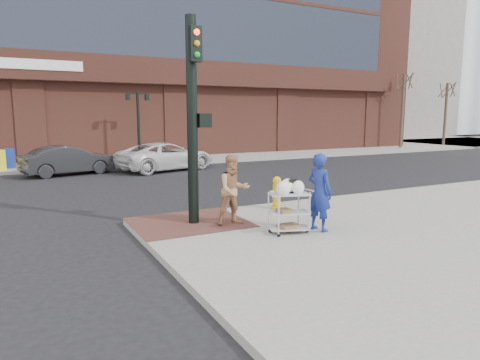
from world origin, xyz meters
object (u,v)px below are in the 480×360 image
traffic_signal_pole (193,115)px  fire_hydrant (277,192)px  sedan_dark (69,160)px  minivan_white (166,156)px  pedestrian_tan (234,190)px  lamp_post (138,119)px  utility_cart (289,209)px  woman_blue (320,192)px

traffic_signal_pole → fire_hydrant: 3.52m
traffic_signal_pole → sedan_dark: bearing=98.2°
minivan_white → pedestrian_tan: bearing=153.4°
lamp_post → utility_cart: bearing=-93.0°
lamp_post → minivan_white: 4.20m
pedestrian_tan → sedan_dark: size_ratio=0.41×
lamp_post → pedestrian_tan: 15.96m
sedan_dark → minivan_white: 4.67m
pedestrian_tan → fire_hydrant: pedestrian_tan is taller
sedan_dark → utility_cart: size_ratio=3.43×
lamp_post → minivan_white: (0.45, -3.72, -1.90)m
pedestrian_tan → minivan_white: (2.13, 12.08, -0.30)m
lamp_post → utility_cart: size_ratio=3.22×
traffic_signal_pole → lamp_post: bearing=80.8°
woman_blue → minivan_white: (0.59, 13.48, -0.34)m
pedestrian_tan → minivan_white: size_ratio=0.34×
utility_cart → woman_blue: bearing=-11.5°
lamp_post → utility_cart: lamp_post is taller
pedestrian_tan → utility_cart: (0.79, -1.25, -0.30)m
woman_blue → pedestrian_tan: woman_blue is taller
traffic_signal_pole → pedestrian_tan: size_ratio=2.89×
lamp_post → fire_hydrant: lamp_post is taller
traffic_signal_pole → woman_blue: (2.33, -1.97, -1.77)m
woman_blue → utility_cart: 0.84m
lamp_post → pedestrian_tan: lamp_post is taller
pedestrian_tan → minivan_white: bearing=81.4°
sedan_dark → utility_cart: sedan_dark is taller
minivan_white → fire_hydrant: (-0.21, -11.03, -0.09)m
sedan_dark → traffic_signal_pole: bearing=174.5°
traffic_signal_pole → sedan_dark: size_ratio=1.18×
lamp_post → minivan_white: size_ratio=0.78×
traffic_signal_pole → pedestrian_tan: traffic_signal_pole is taller
pedestrian_tan → lamp_post: bearing=85.3°
traffic_signal_pole → minivan_white: 12.06m
woman_blue → fire_hydrant: bearing=-21.3°
minivan_white → fire_hydrant: minivan_white is taller
minivan_white → woman_blue: bearing=160.9°
woman_blue → sedan_dark: (-4.06, 13.92, -0.36)m
sedan_dark → pedestrian_tan: bearing=177.7°
lamp_post → woman_blue: bearing=-90.5°
minivan_white → sedan_dark: bearing=68.1°
traffic_signal_pole → fire_hydrant: bearing=10.0°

